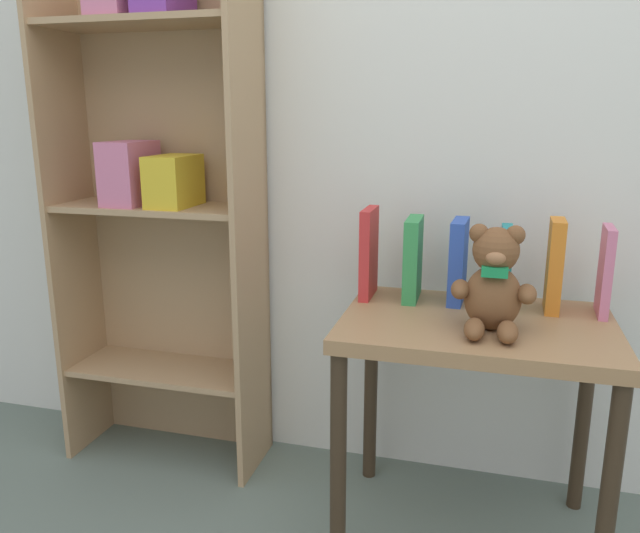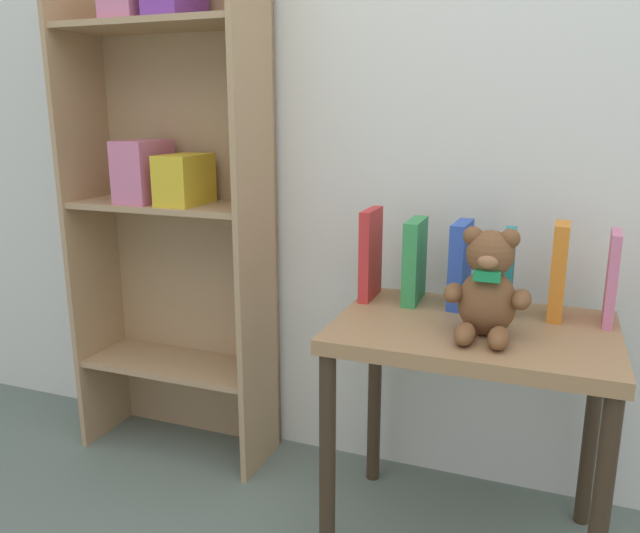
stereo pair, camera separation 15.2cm
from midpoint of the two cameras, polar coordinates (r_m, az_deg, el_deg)
wall_back at (r=1.86m, az=11.08°, el=17.99°), size 4.80×0.06×2.50m
bookshelf_side at (r=2.01m, az=-16.53°, el=8.01°), size 0.63×0.26×1.66m
display_table at (r=1.61m, az=11.37°, el=-7.97°), size 0.66×0.48×0.61m
teddy_bear at (r=1.48m, az=12.80°, el=-1.58°), size 0.19×0.18×0.25m
book_standing_red at (r=1.72m, az=1.97°, el=1.23°), size 0.03×0.14×0.25m
book_standing_green at (r=1.70m, az=5.99°, el=0.67°), size 0.04×0.15×0.22m
book_standing_blue at (r=1.69m, az=10.04°, el=0.44°), size 0.04×0.14×0.23m
book_standing_teal at (r=1.67m, az=14.10°, el=-0.12°), size 0.03×0.12×0.21m
book_standing_orange at (r=1.67m, az=18.26°, el=0.03°), size 0.04×0.11×0.24m
book_standing_pink at (r=1.69m, az=22.33°, el=-0.43°), size 0.03×0.13×0.23m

